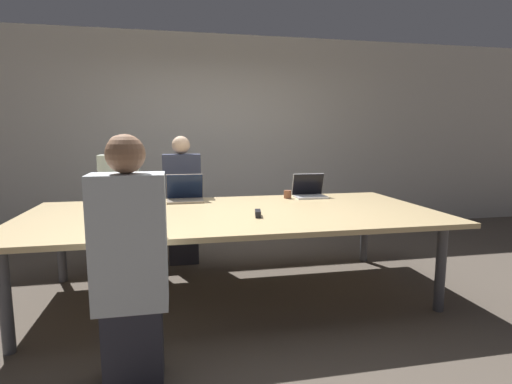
{
  "coord_description": "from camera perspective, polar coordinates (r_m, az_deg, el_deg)",
  "views": [
    {
      "loc": [
        -0.49,
        -3.35,
        1.41
      ],
      "look_at": [
        0.22,
        0.1,
        0.9
      ],
      "focal_mm": 28.0,
      "sensor_mm": 36.0,
      "label": 1
    }
  ],
  "objects": [
    {
      "name": "cup_far_left",
      "position": [
        4.05,
        -22.38,
        -1.18
      ],
      "size": [
        0.08,
        0.08,
        0.09
      ],
      "color": "white",
      "rests_on": "conference_table"
    },
    {
      "name": "person_far_midleft",
      "position": [
        4.44,
        -10.46,
        -1.48
      ],
      "size": [
        0.4,
        0.24,
        1.39
      ],
      "color": "#2D2D38",
      "rests_on": "ground_plane"
    },
    {
      "name": "laptop_far_midleft",
      "position": [
        4.04,
        -10.1,
        -0.21
      ],
      "size": [
        0.36,
        0.27,
        0.27
      ],
      "color": "gray",
      "rests_on": "conference_table"
    },
    {
      "name": "stapler",
      "position": [
        3.24,
        0.27,
        -3.07
      ],
      "size": [
        0.07,
        0.16,
        0.05
      ],
      "rotation": [
        0.0,
        0.0,
        -0.17
      ],
      "color": "black",
      "rests_on": "conference_table"
    },
    {
      "name": "laptop_far_left",
      "position": [
        4.04,
        -19.17,
        -0.53
      ],
      "size": [
        0.31,
        0.26,
        0.27
      ],
      "color": "#B7B7BC",
      "rests_on": "conference_table"
    },
    {
      "name": "cup_far_right",
      "position": [
        4.17,
        4.53,
        -0.33
      ],
      "size": [
        0.08,
        0.08,
        0.08
      ],
      "color": "brown",
      "rests_on": "conference_table"
    },
    {
      "name": "laptop_far_right",
      "position": [
        4.27,
        7.59,
        0.23
      ],
      "size": [
        0.34,
        0.25,
        0.25
      ],
      "color": "silver",
      "rests_on": "conference_table"
    },
    {
      "name": "person_far_left",
      "position": [
        4.48,
        -18.72,
        -1.63
      ],
      "size": [
        0.4,
        0.24,
        1.4
      ],
      "color": "#2D2D38",
      "rests_on": "ground_plane"
    },
    {
      "name": "conference_table",
      "position": [
        3.46,
        -3.29,
        -3.57
      ],
      "size": [
        3.5,
        1.67,
        0.75
      ],
      "color": "#D6B77F",
      "rests_on": "ground_plane"
    },
    {
      "name": "curtain_wall",
      "position": [
        5.81,
        -6.88,
        8.04
      ],
      "size": [
        12.0,
        0.06,
        2.8
      ],
      "color": "beige",
      "rests_on": "ground_plane"
    },
    {
      "name": "person_near_left",
      "position": [
        2.35,
        -17.49,
        -10.1
      ],
      "size": [
        0.4,
        0.24,
        1.41
      ],
      "rotation": [
        0.0,
        0.0,
        3.14
      ],
      "color": "#2D2D38",
      "rests_on": "ground_plane"
    },
    {
      "name": "cup_far_midleft",
      "position": [
        3.98,
        -13.97,
        -0.92
      ],
      "size": [
        0.08,
        0.08,
        0.09
      ],
      "color": "white",
      "rests_on": "conference_table"
    },
    {
      "name": "ground_plane",
      "position": [
        3.67,
        -3.2,
        -14.39
      ],
      "size": [
        24.0,
        24.0,
        0.0
      ],
      "primitive_type": "plane",
      "color": "brown"
    },
    {
      "name": "laptop_near_left",
      "position": [
        2.83,
        -17.16,
        -4.0
      ],
      "size": [
        0.33,
        0.26,
        0.27
      ],
      "rotation": [
        0.0,
        0.0,
        3.14
      ],
      "color": "#333338",
      "rests_on": "conference_table"
    }
  ]
}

